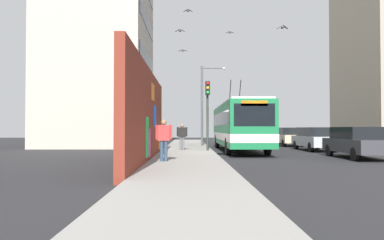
% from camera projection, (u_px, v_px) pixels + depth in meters
% --- Properties ---
extents(ground_plane, '(80.00, 80.00, 0.00)m').
position_uv_depth(ground_plane, '(215.00, 155.00, 20.75)').
color(ground_plane, '#232326').
extents(sidewalk_slab, '(48.00, 3.20, 0.15)m').
position_uv_depth(sidewalk_slab, '(187.00, 154.00, 20.74)').
color(sidewalk_slab, gray).
rests_on(sidewalk_slab, ground_plane).
extents(graffiti_wall, '(13.29, 0.32, 4.10)m').
position_uv_depth(graffiti_wall, '(147.00, 116.00, 16.43)').
color(graffiti_wall, maroon).
rests_on(graffiti_wall, ground_plane).
extents(building_far_left, '(11.30, 8.09, 19.03)m').
position_uv_depth(building_far_left, '(101.00, 37.00, 32.29)').
color(building_far_left, '#B2A899').
rests_on(building_far_left, ground_plane).
extents(city_bus, '(12.14, 2.49, 4.92)m').
position_uv_depth(city_bus, '(238.00, 125.00, 24.58)').
color(city_bus, '#19723F').
rests_on(city_bus, ground_plane).
extents(parked_car_dark_gray, '(4.69, 1.95, 1.58)m').
position_uv_depth(parked_car_dark_gray, '(358.00, 142.00, 18.53)').
color(parked_car_dark_gray, '#38383D').
rests_on(parked_car_dark_gray, ground_plane).
extents(parked_car_silver, '(4.90, 1.75, 1.58)m').
position_uv_depth(parked_car_silver, '(314.00, 138.00, 25.01)').
color(parked_car_silver, '#B7B7BC').
rests_on(parked_car_silver, ground_plane).
extents(parked_car_champagne, '(4.13, 1.74, 1.58)m').
position_uv_depth(parked_car_champagne, '(289.00, 136.00, 31.40)').
color(parked_car_champagne, '#C6B793').
rests_on(parked_car_champagne, ground_plane).
extents(parked_car_white, '(4.41, 1.88, 1.58)m').
position_uv_depth(parked_car_white, '(273.00, 135.00, 37.08)').
color(parked_car_white, white).
rests_on(parked_car_white, ground_plane).
extents(pedestrian_near_wall, '(0.23, 0.69, 1.72)m').
position_uv_depth(pedestrian_near_wall, '(164.00, 137.00, 15.27)').
color(pedestrian_near_wall, '#2D3F59').
rests_on(pedestrian_near_wall, sidewalk_slab).
extents(pedestrian_midblock, '(0.22, 0.66, 1.64)m').
position_uv_depth(pedestrian_midblock, '(182.00, 135.00, 23.22)').
color(pedestrian_midblock, '#595960').
rests_on(pedestrian_midblock, sidewalk_slab).
extents(traffic_light, '(0.49, 0.28, 4.26)m').
position_uv_depth(traffic_light, '(208.00, 104.00, 22.59)').
color(traffic_light, '#2D382D').
rests_on(traffic_light, sidewalk_slab).
extents(street_lamp, '(0.44, 1.97, 6.30)m').
position_uv_depth(street_lamp, '(205.00, 99.00, 29.18)').
color(street_lamp, '#4C4C51').
rests_on(street_lamp, sidewalk_slab).
extents(flying_pigeons, '(7.11, 5.51, 2.27)m').
position_uv_depth(flying_pigeons, '(210.00, 31.00, 21.63)').
color(flying_pigeons, slate).
extents(curbside_puddle, '(1.54, 1.54, 0.00)m').
position_uv_depth(curbside_puddle, '(224.00, 154.00, 21.74)').
color(curbside_puddle, black).
rests_on(curbside_puddle, ground_plane).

